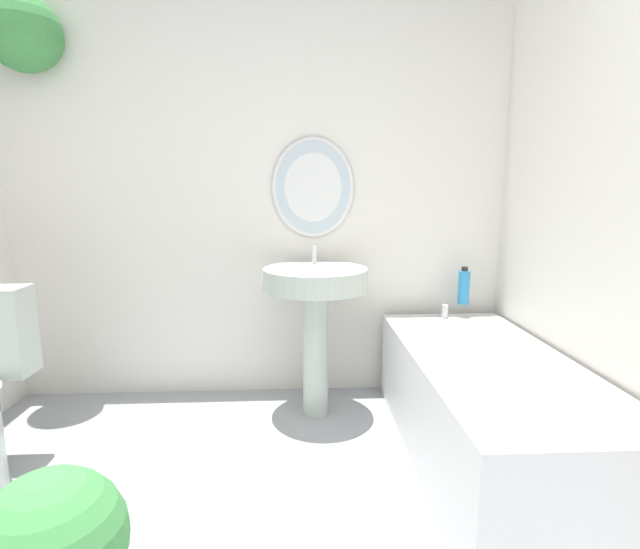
% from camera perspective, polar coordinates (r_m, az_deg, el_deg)
% --- Properties ---
extents(wall_back, '(2.96, 0.38, 2.40)m').
position_cam_1_polar(wall_back, '(2.73, -10.26, 11.89)').
color(wall_back, silver).
rests_on(wall_back, ground_plane).
extents(pedestal_sink, '(0.55, 0.55, 0.91)m').
position_cam_1_polar(pedestal_sink, '(2.45, -0.57, -3.16)').
color(pedestal_sink, '#B2BCB2').
rests_on(pedestal_sink, ground_plane).
extents(bathtub, '(0.68, 1.49, 0.56)m').
position_cam_1_polar(bathtub, '(2.29, 19.93, -14.96)').
color(bathtub, silver).
rests_on(bathtub, ground_plane).
extents(shampoo_bottle, '(0.07, 0.07, 0.22)m').
position_cam_1_polar(shampoo_bottle, '(2.80, 17.28, -1.45)').
color(shampoo_bottle, '#2D84C6').
rests_on(shampoo_bottle, bathtub).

